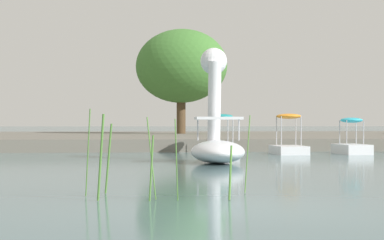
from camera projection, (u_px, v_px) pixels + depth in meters
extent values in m
plane|color=slate|center=(247.00, 208.00, 9.82)|extent=(430.89, 430.89, 0.00)
cube|color=#6B665B|center=(149.00, 139.00, 40.67)|extent=(146.38, 25.39, 0.53)
ellipsoid|color=white|center=(218.00, 152.00, 20.60)|extent=(1.70, 3.01, 0.68)
cylinder|color=white|center=(214.00, 102.00, 21.54)|extent=(0.43, 0.82, 2.62)
sphere|color=white|center=(214.00, 61.00, 21.75)|extent=(0.87, 0.87, 0.84)
cone|color=yellow|center=(213.00, 62.00, 22.08)|extent=(0.49, 0.60, 0.46)
cube|color=white|center=(218.00, 118.00, 20.36)|extent=(1.39, 1.12, 0.08)
cylinder|color=silver|center=(239.00, 129.00, 20.40)|extent=(0.04, 0.04, 0.66)
cylinder|color=silver|center=(198.00, 129.00, 20.32)|extent=(0.04, 0.04, 0.66)
cube|color=white|center=(221.00, 149.00, 26.53)|extent=(1.10, 2.05, 0.36)
ellipsoid|color=teal|center=(221.00, 117.00, 26.54)|extent=(0.90, 1.33, 0.20)
cylinder|color=#B7B7BF|center=(210.00, 130.00, 27.01)|extent=(0.04, 0.04, 1.08)
cylinder|color=#B7B7BF|center=(228.00, 130.00, 27.10)|extent=(0.04, 0.04, 1.08)
cylinder|color=#B7B7BF|center=(215.00, 131.00, 25.97)|extent=(0.04, 0.04, 1.08)
cylinder|color=#B7B7BF|center=(233.00, 131.00, 26.06)|extent=(0.04, 0.04, 1.08)
cube|color=white|center=(289.00, 150.00, 26.43)|extent=(1.14, 1.98, 0.32)
ellipsoid|color=orange|center=(289.00, 116.00, 26.44)|extent=(0.97, 0.94, 0.20)
cylinder|color=#B7B7BF|center=(277.00, 131.00, 26.76)|extent=(0.04, 0.04, 1.12)
cylinder|color=#B7B7BF|center=(296.00, 131.00, 26.85)|extent=(0.04, 0.04, 1.12)
cylinder|color=#B7B7BF|center=(281.00, 131.00, 26.02)|extent=(0.04, 0.04, 1.12)
cylinder|color=#B7B7BF|center=(301.00, 131.00, 26.12)|extent=(0.04, 0.04, 1.12)
cube|color=white|center=(351.00, 149.00, 26.64)|extent=(1.06, 1.97, 0.37)
ellipsoid|color=#2DB7D1|center=(351.00, 120.00, 26.64)|extent=(0.87, 0.96, 0.20)
cylinder|color=#B7B7BF|center=(340.00, 132.00, 26.96)|extent=(0.04, 0.04, 0.92)
cylinder|color=#B7B7BF|center=(356.00, 132.00, 27.06)|extent=(0.04, 0.04, 0.92)
cylinder|color=#B7B7BF|center=(347.00, 132.00, 26.23)|extent=(0.04, 0.04, 0.92)
cylinder|color=#B7B7BF|center=(364.00, 132.00, 26.32)|extent=(0.04, 0.04, 0.92)
cylinder|color=#4C3823|center=(181.00, 106.00, 42.62)|extent=(0.55, 0.55, 3.44)
ellipsoid|color=#427A33|center=(181.00, 66.00, 42.63)|extent=(7.74, 7.63, 4.53)
cylinder|color=#4C7F33|center=(176.00, 160.00, 10.68)|extent=(0.06, 0.08, 1.26)
cylinder|color=#4C7F33|center=(151.00, 168.00, 10.61)|extent=(0.08, 0.07, 1.01)
cylinder|color=#4C7F33|center=(88.00, 153.00, 11.18)|extent=(0.09, 0.20, 1.42)
cylinder|color=#4C7F33|center=(101.00, 158.00, 10.57)|extent=(0.12, 0.21, 1.33)
cylinder|color=#4C7F33|center=(151.00, 158.00, 10.85)|extent=(0.15, 0.20, 1.29)
cylinder|color=#4C7F33|center=(230.00, 173.00, 10.79)|extent=(0.08, 0.13, 0.85)
cylinder|color=#4C7F33|center=(247.00, 154.00, 11.85)|extent=(0.14, 0.20, 1.32)
cylinder|color=#4C7F33|center=(108.00, 159.00, 11.64)|extent=(0.13, 0.21, 1.18)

